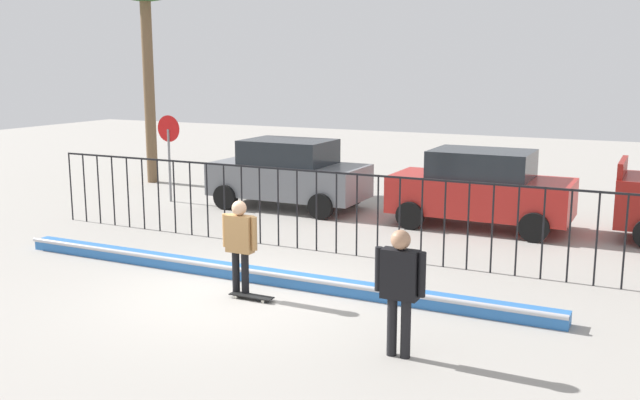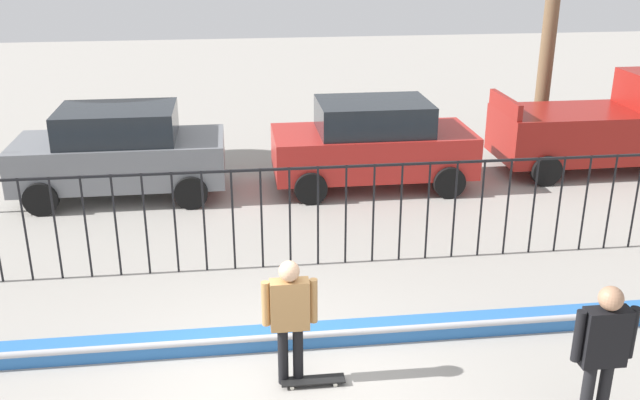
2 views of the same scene
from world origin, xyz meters
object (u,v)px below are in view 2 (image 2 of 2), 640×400
skateboard (313,380)px  camera_operator (603,345)px  parked_car_gray (120,151)px  parked_car_red (373,143)px  pickup_truck (608,126)px  skateboarder (290,312)px

skateboard → camera_operator: 3.44m
camera_operator → parked_car_gray: bearing=-32.5°
camera_operator → skateboard: bearing=-0.3°
parked_car_gray → parked_car_red: 5.35m
parked_car_gray → pickup_truck: (10.99, 0.42, 0.06)m
skateboarder → parked_car_gray: (-2.94, 7.13, -0.03)m
skateboarder → camera_operator: bearing=-16.1°
skateboard → pickup_truck: 10.94m
parked_car_red → pickup_truck: pickup_truck is taller
camera_operator → parked_car_red: size_ratio=0.41×
skateboard → parked_car_gray: size_ratio=0.19×
skateboard → parked_car_red: parked_car_red is taller
parked_car_gray → parked_car_red: bearing=2.1°
skateboarder → pickup_truck: pickup_truck is taller
parked_car_gray → pickup_truck: size_ratio=0.91×
skateboard → parked_car_red: (2.14, 7.17, 0.91)m
parked_car_red → skateboard: bearing=-108.0°
pickup_truck → parked_car_gray: bearing=-175.9°
skateboard → camera_operator: bearing=-21.4°
skateboard → parked_car_red: bearing=72.8°
skateboarder → pickup_truck: 11.03m
parked_car_gray → pickup_truck: bearing=4.8°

